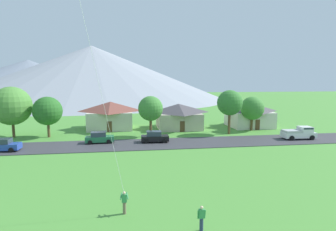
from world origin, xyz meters
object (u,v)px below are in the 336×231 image
Objects in this scene: tree_near_left at (230,103)px; tree_center at (48,111)px; house_left_center at (111,115)px; house_right_center at (179,116)px; watcher_person at (201,218)px; tree_right_of_center at (151,109)px; tree_near_right at (252,108)px; house_leftmost at (249,114)px; parked_car_black_mid_east at (155,137)px; tree_left_of_center at (12,106)px; parked_car_green_west_end at (99,138)px; parked_car_blue_mid_west at (3,145)px; pickup_truck_white_west_side at (299,133)px.

tree_near_left is 1.14× the size of tree_center.
house_left_center reaches higher than house_right_center.
watcher_person is at bearing -60.31° from tree_center.
house_left_center is 11.67m from tree_right_of_center.
house_right_center is at bearing 81.80° from watcher_person.
house_leftmost is at bearing 71.44° from tree_near_right.
tree_center reaches higher than parked_car_black_mid_east.
tree_near_right is at bearing 20.94° from parked_car_black_mid_east.
tree_right_of_center is at bearing -130.53° from house_right_center.
house_left_center is 16.99m from tree_left_of_center.
tree_left_of_center reaches higher than tree_near_right.
tree_near_right is at bearing 8.20° from tree_right_of_center.
house_right_center reaches higher than parked_car_green_west_end.
house_right_center is 30.08m from parked_car_blue_mid_west.
parked_car_green_west_end is 0.81× the size of pickup_truck_white_west_side.
tree_near_left is 15.22m from parked_car_black_mid_east.
house_left_center is 1.33× the size of tree_center.
house_right_center is at bearing 161.93° from tree_near_right.
tree_near_left is 6.28m from tree_near_right.
parked_car_green_west_end is at bearing 14.01° from parked_car_blue_mid_west.
parked_car_black_mid_east is at bearing -17.32° from tree_left_of_center.
parked_car_black_mid_east is (-19.23, -7.36, -3.37)m from tree_near_right.
house_right_center is at bearing 138.02° from tree_near_left.
parked_car_green_west_end and parked_car_black_mid_east have the same top height.
watcher_person is (23.66, -32.03, -4.41)m from tree_left_of_center.
parked_car_black_mid_east is 2.55× the size of watcher_person.
tree_near_left is 13.96m from tree_right_of_center.
parked_car_green_west_end is 2.56× the size of watcher_person.
tree_left_of_center is at bearing 104.07° from parked_car_blue_mid_west.
parked_car_blue_mid_west is (-41.24, -13.81, -1.70)m from house_leftmost.
watcher_person is (21.26, -22.47, 0.01)m from parked_car_blue_mid_west.
parked_car_green_west_end is at bearing -169.78° from tree_near_left.
tree_left_of_center is (-28.92, -4.53, 2.75)m from house_right_center.
house_leftmost is at bearing 20.37° from parked_car_green_west_end.
house_leftmost is 1.02× the size of tree_left_of_center.
tree_near_right is 37.35m from watcher_person.
house_left_center is 2.15× the size of parked_car_blue_mid_west.
parked_car_black_mid_east is at bearing -159.06° from tree_near_right.
parked_car_blue_mid_west is at bearing -161.48° from house_leftmost.
parked_car_blue_mid_west is (-26.53, -14.08, -1.66)m from house_right_center.
tree_center is at bearing 146.95° from parked_car_green_west_end.
house_right_center is at bearing 27.96° from parked_car_blue_mid_west.
parked_car_green_west_end is at bearing -23.80° from tree_left_of_center.
house_right_center is 21.74m from pickup_truck_white_west_side.
tree_right_of_center is 24.58m from pickup_truck_white_west_side.
tree_left_of_center is 47.35m from pickup_truck_white_west_side.
pickup_truck_white_west_side is (44.04, 1.28, 0.19)m from parked_car_blue_mid_west.
house_leftmost reaches higher than watcher_person.
house_left_center is 23.10m from tree_near_left.
house_leftmost is 1.64× the size of pickup_truck_white_west_side.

